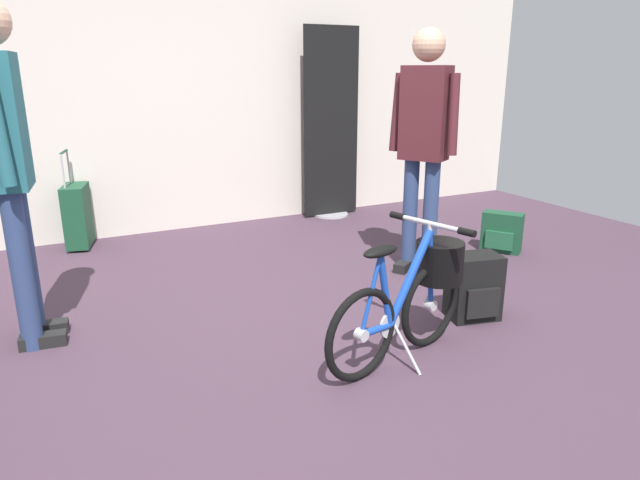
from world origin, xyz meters
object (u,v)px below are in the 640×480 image
at_px(folding_bike_foreground, 415,291).
at_px(rolling_suitcase, 78,215).
at_px(backpack_on_floor, 474,287).
at_px(handbag_on_floor, 502,233).
at_px(floor_banner_stand, 331,133).
at_px(visitor_near_wall, 424,136).
at_px(visitor_browsing, 6,154).

distance_m(folding_bike_foreground, rolling_suitcase, 3.18).
bearing_deg(rolling_suitcase, backpack_on_floor, -52.75).
bearing_deg(handbag_on_floor, floor_banner_stand, 111.66).
distance_m(rolling_suitcase, handbag_on_floor, 3.58).
bearing_deg(floor_banner_stand, visitor_near_wall, -96.58).
height_order(floor_banner_stand, backpack_on_floor, floor_banner_stand).
xyz_separation_m(floor_banner_stand, visitor_browsing, (-2.83, -1.79, 0.21)).
height_order(floor_banner_stand, handbag_on_floor, floor_banner_stand).
bearing_deg(floor_banner_stand, visitor_browsing, -147.70).
xyz_separation_m(folding_bike_foreground, handbag_on_floor, (1.71, 1.12, -0.20)).
bearing_deg(floor_banner_stand, handbag_on_floor, -68.34).
relative_size(visitor_browsing, rolling_suitcase, 2.18).
distance_m(backpack_on_floor, handbag_on_floor, 1.45).
distance_m(floor_banner_stand, backpack_on_floor, 2.77).
distance_m(folding_bike_foreground, visitor_browsing, 2.21).
xyz_separation_m(folding_bike_foreground, visitor_browsing, (-1.81, 1.07, 0.70)).
bearing_deg(backpack_on_floor, folding_bike_foreground, -161.13).
bearing_deg(folding_bike_foreground, rolling_suitcase, 116.41).
height_order(folding_bike_foreground, backpack_on_floor, folding_bike_foreground).
height_order(backpack_on_floor, handbag_on_floor, backpack_on_floor).
xyz_separation_m(floor_banner_stand, handbag_on_floor, (0.69, -1.74, -0.69)).
relative_size(visitor_near_wall, visitor_browsing, 0.96).
bearing_deg(visitor_near_wall, visitor_browsing, 179.93).
distance_m(floor_banner_stand, folding_bike_foreground, 3.08).
bearing_deg(visitor_near_wall, handbag_on_floor, 3.62).
relative_size(floor_banner_stand, visitor_near_wall, 1.08).
relative_size(rolling_suitcase, handbag_on_floor, 2.42).
distance_m(folding_bike_foreground, handbag_on_floor, 2.06).
xyz_separation_m(rolling_suitcase, handbag_on_floor, (3.13, -1.73, -0.12)).
bearing_deg(visitor_browsing, rolling_suitcase, 77.55).
height_order(folding_bike_foreground, handbag_on_floor, folding_bike_foreground).
bearing_deg(visitor_browsing, backpack_on_floor, -19.81).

